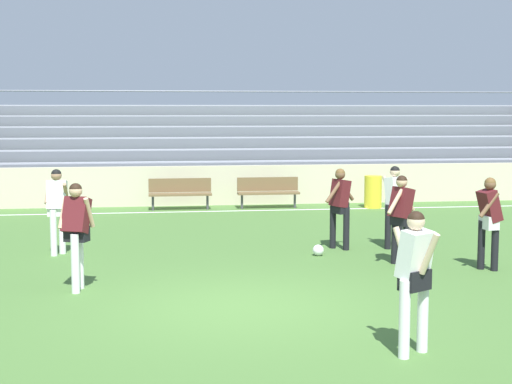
% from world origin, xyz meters
% --- Properties ---
extents(ground_plane, '(160.00, 160.00, 0.00)m').
position_xyz_m(ground_plane, '(0.00, 0.00, 0.00)').
color(ground_plane, '#477033').
extents(field_line_sideline, '(44.00, 0.12, 0.01)m').
position_xyz_m(field_line_sideline, '(0.00, 10.55, 0.00)').
color(field_line_sideline, white).
rests_on(field_line_sideline, ground).
extents(sideline_wall, '(48.00, 0.16, 1.19)m').
position_xyz_m(sideline_wall, '(0.00, 11.98, 0.60)').
color(sideline_wall, beige).
rests_on(sideline_wall, ground).
extents(bleacher_stand, '(20.53, 5.06, 3.58)m').
position_xyz_m(bleacher_stand, '(2.92, 15.38, 1.58)').
color(bleacher_stand, '#9EA3AD').
rests_on(bleacher_stand, ground).
extents(bench_centre_sideline, '(1.80, 0.40, 0.90)m').
position_xyz_m(bench_centre_sideline, '(2.10, 11.04, 0.55)').
color(bench_centre_sideline, brown).
rests_on(bench_centre_sideline, ground).
extents(bench_near_wall_gap, '(1.80, 0.40, 0.90)m').
position_xyz_m(bench_near_wall_gap, '(-0.46, 11.04, 0.55)').
color(bench_near_wall_gap, brown).
rests_on(bench_near_wall_gap, ground).
extents(trash_bin, '(0.51, 0.51, 0.95)m').
position_xyz_m(trash_bin, '(5.16, 10.68, 0.47)').
color(trash_bin, yellow).
rests_on(trash_bin, ground).
extents(player_dark_wide_right, '(0.68, 0.49, 1.67)m').
position_xyz_m(player_dark_wide_right, '(3.29, 2.62, 0.99)').
color(player_dark_wide_right, black).
rests_on(player_dark_wide_right, ground).
extents(player_dark_pressing_high, '(0.72, 0.47, 1.67)m').
position_xyz_m(player_dark_pressing_high, '(2.56, 4.34, 1.00)').
color(player_dark_pressing_high, black).
rests_on(player_dark_pressing_high, ground).
extents(player_white_overlapping, '(0.48, 0.67, 1.71)m').
position_xyz_m(player_white_overlapping, '(3.71, 4.29, 1.03)').
color(player_white_overlapping, black).
rests_on(player_white_overlapping, ground).
extents(player_dark_trailing_run, '(0.56, 0.46, 1.67)m').
position_xyz_m(player_dark_trailing_run, '(4.70, 1.97, 1.00)').
color(player_dark_trailing_run, black).
rests_on(player_dark_trailing_run, ground).
extents(player_white_wide_left, '(0.48, 0.65, 1.71)m').
position_xyz_m(player_white_wide_left, '(1.76, -2.44, 1.02)').
color(player_white_wide_left, white).
rests_on(player_white_wide_left, ground).
extents(player_dark_dropping_back, '(0.58, 0.50, 1.72)m').
position_xyz_m(player_dark_dropping_back, '(-2.45, 1.36, 1.03)').
color(player_dark_dropping_back, white).
rests_on(player_dark_dropping_back, ground).
extents(player_white_deep_cover, '(0.46, 0.54, 1.71)m').
position_xyz_m(player_white_deep_cover, '(-3.12, 4.49, 1.02)').
color(player_white_deep_cover, white).
rests_on(player_white_deep_cover, ground).
extents(soccer_ball, '(0.22, 0.22, 0.22)m').
position_xyz_m(soccer_ball, '(1.98, 3.70, 0.11)').
color(soccer_ball, white).
rests_on(soccer_ball, ground).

